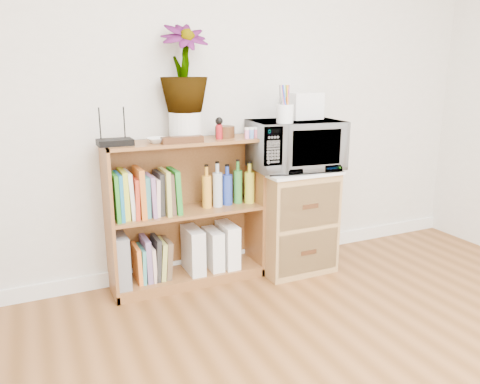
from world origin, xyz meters
TOP-DOWN VIEW (x-y plane):
  - skirting_board at (0.00, 2.24)m, footprint 4.00×0.02m
  - bookshelf at (-0.35, 2.10)m, footprint 1.00×0.30m
  - wicker_unit at (0.40, 2.02)m, footprint 0.50×0.45m
  - microwave at (0.40, 2.02)m, footprint 0.63×0.46m
  - pen_cup at (0.25, 1.90)m, footprint 0.11×0.11m
  - small_appliance at (0.50, 2.10)m, footprint 0.22×0.19m
  - router at (-0.78, 2.08)m, footprint 0.20×0.14m
  - white_bowl at (-0.53, 2.07)m, footprint 0.13×0.13m
  - plant_pot at (-0.33, 2.12)m, footprint 0.20×0.20m
  - potted_plant at (-0.33, 2.12)m, footprint 0.29×0.29m
  - trinket_box at (-0.39, 2.00)m, footprint 0.25×0.06m
  - kokeshi_doll at (-0.13, 2.06)m, footprint 0.04×0.04m
  - wooden_bowl at (-0.07, 2.11)m, footprint 0.13×0.13m
  - paint_jars at (0.07, 2.01)m, footprint 0.10×0.04m
  - file_box at (-0.80, 2.10)m, footprint 0.10×0.26m
  - magazine_holder_left at (-0.32, 2.09)m, footprint 0.10×0.24m
  - magazine_holder_mid at (-0.17, 2.09)m, footprint 0.08×0.21m
  - magazine_holder_right at (-0.07, 2.09)m, footprint 0.09×0.24m
  - cookbooks at (-0.61, 2.10)m, footprint 0.41×0.20m
  - liquor_bottles at (-0.06, 2.10)m, footprint 0.36×0.07m
  - lower_books at (-0.59, 2.10)m, footprint 0.23×0.19m

SIDE VIEW (x-z plane):
  - skirting_board at x=0.00m, z-range 0.00..0.10m
  - lower_books at x=-0.59m, z-range 0.05..0.34m
  - magazine_holder_mid at x=-0.17m, z-range 0.07..0.34m
  - magazine_holder_right at x=-0.07m, z-range 0.07..0.37m
  - magazine_holder_left at x=-0.32m, z-range 0.07..0.37m
  - file_box at x=-0.80m, z-range 0.07..0.40m
  - wicker_unit at x=0.40m, z-range 0.00..0.70m
  - bookshelf at x=-0.35m, z-range 0.00..0.95m
  - cookbooks at x=-0.61m, z-range 0.48..0.79m
  - liquor_bottles at x=-0.06m, z-range 0.49..0.78m
  - microwave at x=0.40m, z-range 0.72..1.05m
  - white_bowl at x=-0.53m, z-range 0.95..0.98m
  - router at x=-0.78m, z-range 0.95..0.99m
  - trinket_box at x=-0.39m, z-range 0.95..0.99m
  - paint_jars at x=0.07m, z-range 0.95..1.00m
  - wooden_bowl at x=-0.07m, z-range 0.95..1.02m
  - kokeshi_doll at x=-0.13m, z-range 0.95..1.04m
  - plant_pot at x=-0.33m, z-range 0.95..1.12m
  - pen_cup at x=0.25m, z-range 1.05..1.17m
  - small_appliance at x=0.50m, z-range 1.05..1.23m
  - potted_plant at x=-0.33m, z-range 1.12..1.65m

